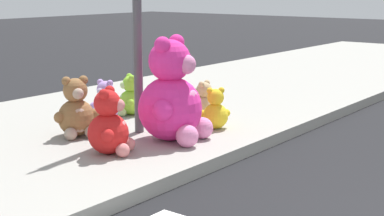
{
  "coord_description": "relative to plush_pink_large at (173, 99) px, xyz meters",
  "views": [
    {
      "loc": [
        -4.15,
        -0.42,
        1.93
      ],
      "look_at": [
        1.04,
        3.6,
        0.55
      ],
      "focal_mm": 54.41,
      "sensor_mm": 36.0,
      "label": 1
    }
  ],
  "objects": [
    {
      "name": "plush_red",
      "position": [
        -0.85,
        0.18,
        -0.2
      ],
      "size": [
        0.51,
        0.53,
        0.73
      ],
      "color": "red",
      "rests_on": "sidewalk"
    },
    {
      "name": "plush_brown",
      "position": [
        -0.56,
        1.04,
        -0.2
      ],
      "size": [
        0.52,
        0.53,
        0.73
      ],
      "color": "olive",
      "rests_on": "sidewalk"
    },
    {
      "name": "plush_lime",
      "position": [
        0.7,
        1.37,
        -0.26
      ],
      "size": [
        0.42,
        0.4,
        0.58
      ],
      "color": "#8CD133",
      "rests_on": "sidewalk"
    },
    {
      "name": "plush_tan",
      "position": [
        1.09,
        0.37,
        -0.28
      ],
      "size": [
        0.41,
        0.37,
        0.53
      ],
      "color": "tan",
      "rests_on": "sidewalk"
    },
    {
      "name": "plush_pink_large",
      "position": [
        0.0,
        0.0,
        0.0
      ],
      "size": [
        0.93,
        0.86,
        1.23
      ],
      "color": "#F22D93",
      "rests_on": "sidewalk"
    },
    {
      "name": "plush_lavender",
      "position": [
        0.19,
        1.34,
        -0.27
      ],
      "size": [
        0.39,
        0.43,
        0.57
      ],
      "color": "#B28CD8",
      "rests_on": "sidewalk"
    },
    {
      "name": "plush_yellow",
      "position": [
        0.78,
        -0.05,
        -0.28
      ],
      "size": [
        0.38,
        0.38,
        0.53
      ],
      "color": "yellow",
      "rests_on": "sidewalk"
    },
    {
      "name": "sidewalk",
      "position": [
        -0.95,
        1.39,
        -0.57
      ],
      "size": [
        28.0,
        4.4,
        0.15
      ],
      "primitive_type": "cube",
      "color": "#9E9B93",
      "rests_on": "ground_plane"
    }
  ]
}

